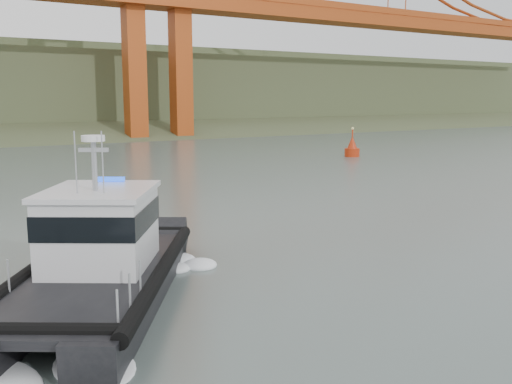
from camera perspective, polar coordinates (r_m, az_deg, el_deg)
ground at (r=20.96m, az=14.15°, el=-9.81°), size 400.00×400.00×0.00m
patrol_boat at (r=20.05m, az=-15.49°, el=-6.41°), size 10.08×12.36×5.78m
nav_buoy at (r=67.39m, az=9.59°, el=4.32°), size 1.73×1.73×3.60m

